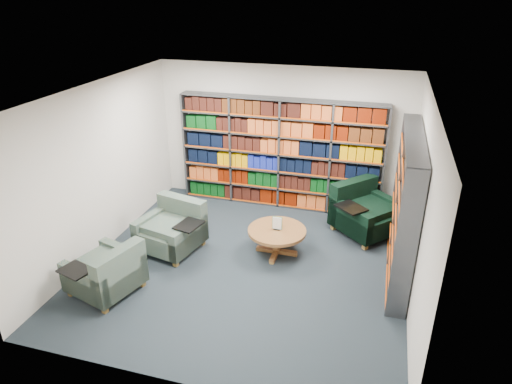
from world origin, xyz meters
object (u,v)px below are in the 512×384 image
(chair_teal_left, at_px, (174,230))
(chair_green_right, at_px, (363,213))
(coffee_table, at_px, (277,234))
(chair_teal_front, at_px, (109,274))

(chair_teal_left, distance_m, chair_green_right, 3.41)
(chair_teal_left, xyz_separation_m, coffee_table, (1.75, 0.28, 0.03))
(coffee_table, bearing_deg, chair_teal_front, -140.86)
(coffee_table, bearing_deg, chair_green_right, 41.84)
(chair_teal_left, height_order, coffee_table, chair_teal_left)
(chair_teal_left, height_order, chair_green_right, chair_green_right)
(chair_green_right, bearing_deg, chair_teal_front, -139.79)
(chair_teal_left, height_order, chair_teal_front, chair_teal_left)
(chair_teal_front, height_order, coffee_table, chair_teal_front)
(chair_green_right, xyz_separation_m, chair_teal_front, (-3.44, -2.91, -0.04))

